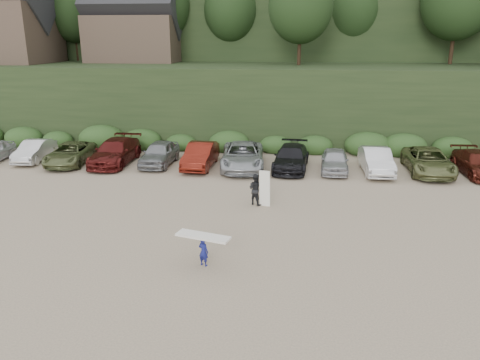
# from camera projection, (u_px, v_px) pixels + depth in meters

# --- Properties ---
(ground) EXTENTS (120.00, 120.00, 0.00)m
(ground) POSITION_uv_depth(u_px,v_px,m) (233.00, 226.00, 21.35)
(ground) COLOR tan
(ground) RESTS_ON ground
(hillside_backdrop) EXTENTS (90.00, 41.50, 28.00)m
(hillside_backdrop) POSITION_uv_depth(u_px,v_px,m) (270.00, 9.00, 52.17)
(hillside_backdrop) COLOR black
(hillside_backdrop) RESTS_ON ground
(parked_cars) EXTENTS (39.89, 6.04, 1.64)m
(parked_cars) POSITION_uv_depth(u_px,v_px,m) (269.00, 157.00, 30.45)
(parked_cars) COLOR silver
(parked_cars) RESTS_ON ground
(child_surfer) EXTENTS (2.15, 1.12, 1.24)m
(child_surfer) POSITION_uv_depth(u_px,v_px,m) (203.00, 245.00, 17.49)
(child_surfer) COLOR navy
(child_surfer) RESTS_ON ground
(adult_surfer) EXTENTS (1.27, 0.94, 1.92)m
(adult_surfer) POSITION_uv_depth(u_px,v_px,m) (256.00, 189.00, 23.89)
(adult_surfer) COLOR black
(adult_surfer) RESTS_ON ground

